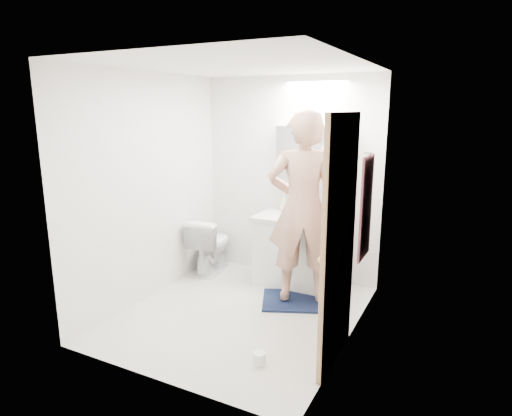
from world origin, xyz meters
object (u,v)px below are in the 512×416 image
Objects in this scene: medicine_cabinet at (312,156)px; toilet_paper_roll at (259,358)px; vanity_cabinet at (297,252)px; soap_bottle_a at (284,202)px; soap_bottle_b at (287,204)px; toothbrush_cup at (319,211)px; toilet at (211,245)px; person at (303,208)px.

toilet_paper_roll is at bearing -82.05° from medicine_cabinet.
vanity_cabinet is at bearing 101.53° from toilet_paper_roll.
soap_bottle_a reaches higher than soap_bottle_b.
soap_bottle_a is 1.22× the size of soap_bottle_b.
medicine_cabinet is (0.08, 0.21, 1.11)m from vanity_cabinet.
medicine_cabinet is 3.84× the size of soap_bottle_a.
medicine_cabinet is 8.62× the size of toothbrush_cup.
medicine_cabinet is 1.69m from toilet.
toothbrush_cup is 2.01m from toilet_paper_roll.
vanity_cabinet is 0.59m from soap_bottle_b.
toilet is 0.36× the size of person.
soap_bottle_b is (0.90, 0.30, 0.56)m from toilet.
soap_bottle_b is at bearing -168.57° from toilet.
toilet_paper_roll is at bearing -72.25° from soap_bottle_a.
toilet_paper_roll is (0.55, -1.85, -0.86)m from soap_bottle_b.
person reaches higher than vanity_cabinet.
toothbrush_cup is at bearing 94.56° from toilet_paper_roll.
medicine_cabinet is 0.45× the size of person.
toilet is at bearing -174.11° from vanity_cabinet.
toilet_paper_roll is at bearing 72.55° from person.
toilet is at bearing -164.77° from medicine_cabinet.
person is at bearing 95.56° from toilet_paper_roll.
toothbrush_cup is at bearing -174.80° from toilet.
vanity_cabinet is 1.13m from medicine_cabinet.
soap_bottle_b is 0.41m from toothbrush_cup.
medicine_cabinet is 0.65m from toothbrush_cup.
soap_bottle_b is (-0.43, 0.62, -0.12)m from person.
vanity_cabinet is 3.93× the size of soap_bottle_a.
soap_bottle_a is at bearing -135.04° from soap_bottle_b.
person is at bearing 159.74° from toilet.
toothbrush_cup is (-0.03, 0.60, -0.17)m from person.
soap_bottle_b is 1.71× the size of toilet_paper_roll.
medicine_cabinet reaches higher than soap_bottle_b.
toilet is at bearing -161.91° from soap_bottle_b.
vanity_cabinet is 0.54m from toothbrush_cup.
toothbrush_cup is (0.41, -0.02, -0.05)m from soap_bottle_b.
vanity_cabinet is at bearing -110.48° from medicine_cabinet.
toothbrush_cup is 0.93× the size of toilet_paper_roll.
medicine_cabinet is 0.65m from soap_bottle_b.
medicine_cabinet is at bearing 156.76° from toothbrush_cup.
soap_bottle_b is 2.12m from toilet_paper_roll.
toothbrush_cup reaches higher than toilet.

